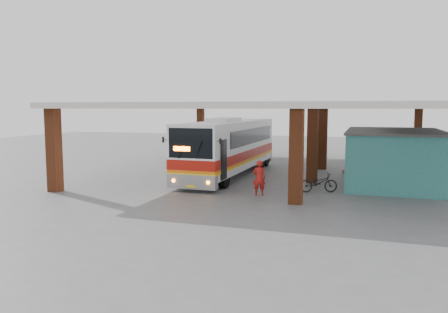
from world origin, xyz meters
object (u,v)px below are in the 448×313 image
coach_bus (230,147)px  pedestrian (259,178)px  motorcycle (318,183)px  red_chair (347,169)px

coach_bus → pedestrian: bearing=-59.0°
motorcycle → pedestrian: bearing=103.9°
coach_bus → red_chair: 8.03m
coach_bus → motorcycle: coach_bus is taller
pedestrian → red_chair: bearing=-132.9°
motorcycle → red_chair: motorcycle is taller
coach_bus → red_chair: (7.24, 3.12, -1.54)m
motorcycle → red_chair: 7.21m
red_chair → motorcycle: bearing=-89.1°
coach_bus → red_chair: coach_bus is taller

